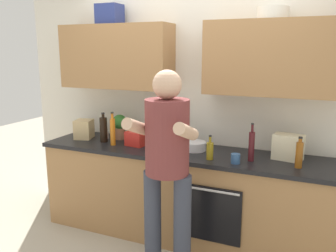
% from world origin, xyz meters
% --- Properties ---
extents(ground_plane, '(12.00, 12.00, 0.00)m').
position_xyz_m(ground_plane, '(0.00, 0.00, 0.00)').
color(ground_plane, '#B2A893').
extents(back_wall_unit, '(4.00, 0.38, 2.50)m').
position_xyz_m(back_wall_unit, '(-0.00, 0.27, 1.50)').
color(back_wall_unit, silver).
rests_on(back_wall_unit, ground).
extents(counter, '(2.84, 0.67, 0.90)m').
position_xyz_m(counter, '(0.00, -0.00, 0.45)').
color(counter, '#A37547').
rests_on(counter, ground).
extents(person_standing, '(0.49, 0.45, 1.70)m').
position_xyz_m(person_standing, '(0.14, -0.66, 1.01)').
color(person_standing, '#383D4C').
rests_on(person_standing, ground).
extents(bottle_soda, '(0.07, 0.07, 0.24)m').
position_xyz_m(bottle_soda, '(-0.28, 0.07, 0.99)').
color(bottle_soda, '#198C33').
rests_on(bottle_soda, counter).
extents(bottle_water, '(0.06, 0.06, 0.32)m').
position_xyz_m(bottle_water, '(-0.11, 0.01, 1.04)').
color(bottle_water, silver).
rests_on(bottle_water, counter).
extents(bottle_wine, '(0.05, 0.05, 0.33)m').
position_xyz_m(bottle_wine, '(0.68, -0.07, 1.04)').
color(bottle_wine, '#471419').
rests_on(bottle_wine, counter).
extents(bottle_soy, '(0.08, 0.08, 0.31)m').
position_xyz_m(bottle_soy, '(-0.85, -0.03, 1.03)').
color(bottle_soy, black).
rests_on(bottle_soy, counter).
extents(bottle_oil, '(0.06, 0.06, 0.22)m').
position_xyz_m(bottle_oil, '(0.34, -0.17, 0.98)').
color(bottle_oil, olive).
rests_on(bottle_oil, counter).
extents(bottle_juice, '(0.05, 0.05, 0.34)m').
position_xyz_m(bottle_juice, '(-0.70, -0.10, 1.05)').
color(bottle_juice, orange).
rests_on(bottle_juice, counter).
extents(bottle_syrup, '(0.06, 0.06, 0.26)m').
position_xyz_m(bottle_syrup, '(1.07, -0.10, 1.01)').
color(bottle_syrup, '#8C4C14').
rests_on(bottle_syrup, counter).
extents(cup_coffee, '(0.08, 0.08, 0.09)m').
position_xyz_m(cup_coffee, '(-0.92, 0.09, 0.95)').
color(cup_coffee, white).
rests_on(cup_coffee, counter).
extents(cup_tea, '(0.08, 0.08, 0.08)m').
position_xyz_m(cup_tea, '(0.57, -0.19, 0.94)').
color(cup_tea, '#33598C').
rests_on(cup_tea, counter).
extents(mixing_bowl, '(0.22, 0.22, 0.08)m').
position_xyz_m(mixing_bowl, '(0.12, 0.05, 0.94)').
color(mixing_bowl, silver).
rests_on(mixing_bowl, counter).
extents(potted_herb, '(0.16, 0.16, 0.27)m').
position_xyz_m(potted_herb, '(-0.76, 0.15, 1.05)').
color(potted_herb, '#9E6647').
rests_on(potted_herb, counter).
extents(grocery_bag_bread, '(0.22, 0.23, 0.20)m').
position_xyz_m(grocery_bag_bread, '(-1.14, 0.02, 1.00)').
color(grocery_bag_bread, tan).
rests_on(grocery_bag_bread, counter).
extents(grocery_bag_rice, '(0.27, 0.19, 0.22)m').
position_xyz_m(grocery_bag_rice, '(0.97, 0.10, 1.01)').
color(grocery_bag_rice, beige).
rests_on(grocery_bag_rice, counter).
extents(grocery_bag_crisps, '(0.21, 0.19, 0.14)m').
position_xyz_m(grocery_bag_crisps, '(-0.48, -0.01, 0.97)').
color(grocery_bag_crisps, red).
rests_on(grocery_bag_crisps, counter).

